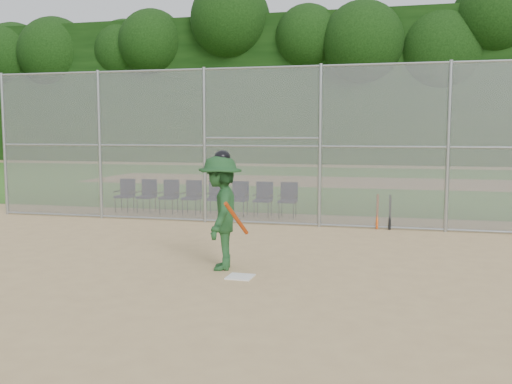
# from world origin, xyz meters

# --- Properties ---
(ground) EXTENTS (100.00, 100.00, 0.00)m
(ground) POSITION_xyz_m (0.00, 0.00, 0.00)
(ground) COLOR tan
(ground) RESTS_ON ground
(grass_strip) EXTENTS (100.00, 100.00, 0.00)m
(grass_strip) POSITION_xyz_m (0.00, 18.00, 0.01)
(grass_strip) COLOR #33681F
(grass_strip) RESTS_ON ground
(dirt_patch_far) EXTENTS (24.00, 24.00, 0.00)m
(dirt_patch_far) POSITION_xyz_m (0.00, 18.00, 0.01)
(dirt_patch_far) COLOR tan
(dirt_patch_far) RESTS_ON ground
(backstop_fence) EXTENTS (16.09, 0.09, 4.00)m
(backstop_fence) POSITION_xyz_m (0.00, 5.00, 2.07)
(backstop_fence) COLOR gray
(backstop_fence) RESTS_ON ground
(treeline) EXTENTS (81.00, 60.00, 11.00)m
(treeline) POSITION_xyz_m (0.00, 20.00, 5.50)
(treeline) COLOR black
(treeline) RESTS_ON ground
(home_plate) EXTENTS (0.42, 0.42, 0.02)m
(home_plate) POSITION_xyz_m (0.43, -0.28, 0.01)
(home_plate) COLOR white
(home_plate) RESTS_ON ground
(batter_at_plate) EXTENTS (1.01, 1.43, 2.05)m
(batter_at_plate) POSITION_xyz_m (-0.05, 0.20, 0.99)
(batter_at_plate) COLOR #1D4922
(batter_at_plate) RESTS_ON ground
(spare_bats) EXTENTS (0.36, 0.30, 0.84)m
(spare_bats) POSITION_xyz_m (2.56, 5.06, 0.42)
(spare_bats) COLOR #D84C14
(spare_bats) RESTS_ON ground
(chair_0) EXTENTS (0.54, 0.52, 0.96)m
(chair_0) POSITION_xyz_m (-4.99, 6.33, 0.48)
(chair_0) COLOR #0F0E35
(chair_0) RESTS_ON ground
(chair_1) EXTENTS (0.54, 0.52, 0.96)m
(chair_1) POSITION_xyz_m (-4.28, 6.33, 0.48)
(chair_1) COLOR #0F0E35
(chair_1) RESTS_ON ground
(chair_2) EXTENTS (0.54, 0.52, 0.96)m
(chair_2) POSITION_xyz_m (-3.58, 6.33, 0.48)
(chair_2) COLOR #0F0E35
(chair_2) RESTS_ON ground
(chair_3) EXTENTS (0.54, 0.52, 0.96)m
(chair_3) POSITION_xyz_m (-2.88, 6.33, 0.48)
(chair_3) COLOR #0F0E35
(chair_3) RESTS_ON ground
(chair_4) EXTENTS (0.54, 0.52, 0.96)m
(chair_4) POSITION_xyz_m (-2.17, 6.33, 0.48)
(chair_4) COLOR #0F0E35
(chair_4) RESTS_ON ground
(chair_5) EXTENTS (0.54, 0.52, 0.96)m
(chair_5) POSITION_xyz_m (-1.47, 6.33, 0.48)
(chair_5) COLOR #0F0E35
(chair_5) RESTS_ON ground
(chair_6) EXTENTS (0.54, 0.52, 0.96)m
(chair_6) POSITION_xyz_m (-0.76, 6.33, 0.48)
(chair_6) COLOR #0F0E35
(chair_6) RESTS_ON ground
(chair_7) EXTENTS (0.54, 0.52, 0.96)m
(chair_7) POSITION_xyz_m (-0.06, 6.33, 0.48)
(chair_7) COLOR #0F0E35
(chair_7) RESTS_ON ground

